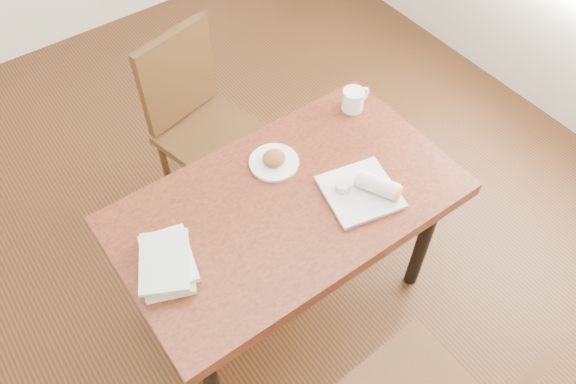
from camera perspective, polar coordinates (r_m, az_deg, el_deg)
ground at (r=2.68m, az=-0.00°, el=-10.72°), size 4.00×5.00×0.01m
table at (r=2.11m, az=-0.00°, el=-2.30°), size 1.27×0.73×0.75m
chair_far at (r=2.66m, az=-9.03°, el=7.55°), size 0.51×0.51×0.95m
plate_scone at (r=2.14m, az=-1.43°, el=3.17°), size 0.19×0.19×0.06m
coffee_mug at (r=2.36m, az=6.70°, el=9.37°), size 0.13×0.09×0.09m
plate_burrito at (r=2.06m, az=7.88°, el=0.23°), size 0.31×0.31×0.09m
book_stack at (r=1.90m, az=-12.20°, el=-7.02°), size 0.25×0.29×0.06m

